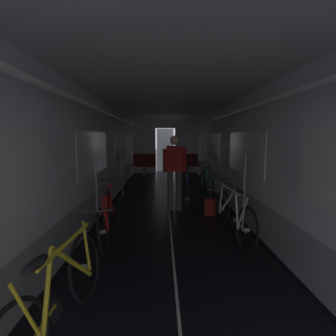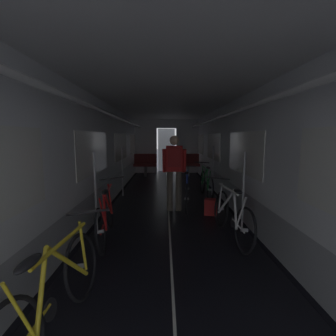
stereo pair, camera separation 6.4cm
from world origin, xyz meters
The scene contains 11 objects.
ground_plane centered at (0.00, 0.00, 0.00)m, with size 60.00×60.00×0.00m, color black.
train_car_shell centered at (0.00, 3.60, 1.70)m, with size 3.14×12.34×2.57m.
bench_seat_far_left centered at (-0.90, 8.07, 0.57)m, with size 0.98×0.51×0.95m.
bench_seat_far_right centered at (0.90, 8.07, 0.57)m, with size 0.98×0.51×0.95m.
bicycle_green centered at (1.04, 4.44, 0.38)m, with size 0.44×1.69×0.94m.
bicycle_white centered at (1.00, 1.85, 0.38)m, with size 0.48×1.69×0.95m.
bicycle_yellow centered at (-0.98, -0.09, 0.38)m, with size 0.49×1.70×0.96m.
bicycle_red centered at (-1.04, 1.82, 0.38)m, with size 0.44×1.69×0.95m.
person_cyclist_aisle centered at (0.13, 3.30, 1.02)m, with size 0.54×0.39×1.69m.
bicycle_blue_in_aisle centered at (0.44, 3.57, 0.38)m, with size 0.44×1.68×0.94m.
backpack_on_floor centered at (0.90, 3.01, 0.17)m, with size 0.26×0.20×0.34m, color maroon.
Camera 1 is at (-0.15, -1.88, 1.66)m, focal length 25.34 mm.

